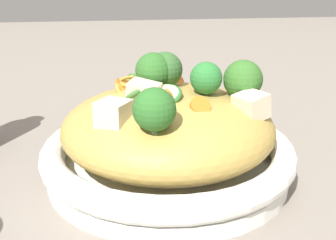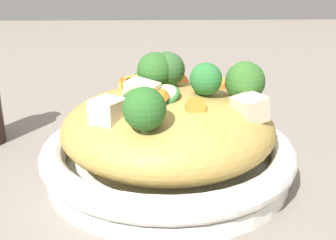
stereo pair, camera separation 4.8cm
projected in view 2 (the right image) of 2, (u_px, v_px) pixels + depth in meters
The scene contains 7 objects.
ground_plane at pixel (168, 175), 0.51m from camera, with size 3.00×3.00×0.00m, color slate.
serving_bowl at pixel (168, 156), 0.50m from camera, with size 0.29×0.29×0.05m.
noodle_heap at pixel (168, 127), 0.49m from camera, with size 0.24×0.24×0.09m.
broccoli_florets at pixel (186, 82), 0.46m from camera, with size 0.17×0.16×0.07m.
carrot_coins at pixel (178, 91), 0.49m from camera, with size 0.14×0.14×0.03m.
zucchini_slices at pixel (149, 91), 0.48m from camera, with size 0.08×0.14×0.04m.
chicken_chunks at pixel (168, 105), 0.44m from camera, with size 0.19×0.08×0.04m.
Camera 2 is at (0.01, 0.46, 0.24)m, focal length 45.77 mm.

